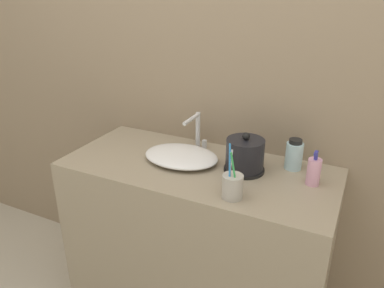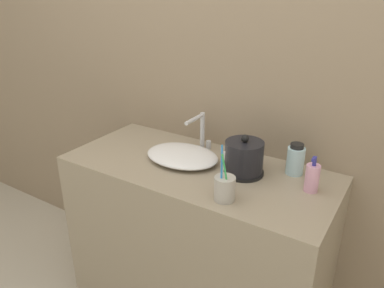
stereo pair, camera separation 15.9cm
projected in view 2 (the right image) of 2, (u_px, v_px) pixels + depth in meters
The scene contains 8 objects.
wall_back at pixel (231, 50), 1.66m from camera, with size 6.00×0.04×2.60m.
vanity_counter at pixel (197, 245), 1.79m from camera, with size 1.19×0.53×0.84m.
sink_basin at pixel (182, 156), 1.67m from camera, with size 0.34×0.25×0.05m.
faucet at pixel (201, 129), 1.75m from camera, with size 0.06×0.15×0.17m.
electric_kettle at pixel (244, 159), 1.54m from camera, with size 0.17×0.17×0.17m.
toothbrush_cup at pixel (225, 188), 1.35m from camera, with size 0.08×0.08×0.21m.
lotion_bottle at pixel (312, 178), 1.41m from camera, with size 0.05×0.05×0.14m.
shampoo_bottle at pixel (295, 160), 1.54m from camera, with size 0.07×0.07×0.13m.
Camera 2 is at (0.75, -0.97, 1.57)m, focal length 35.00 mm.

